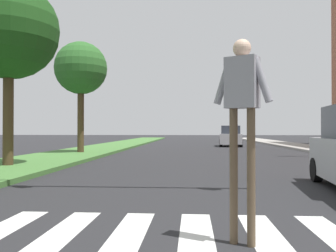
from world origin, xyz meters
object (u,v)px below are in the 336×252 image
pedestrian_performer (242,107)px  tree_mid (9,30)px  sedan_midblock (231,137)px  tree_far (81,69)px

pedestrian_performer → tree_mid: bearing=132.6°
tree_mid → sedan_midblock: (9.83, 18.50, -4.12)m
pedestrian_performer → sedan_midblock: 26.40m
tree_mid → tree_far: bearing=87.9°
tree_far → sedan_midblock: bearing=49.5°
pedestrian_performer → sedan_midblock: (2.70, 26.25, -0.85)m
tree_far → pedestrian_performer: 16.84m
tree_mid → pedestrian_performer: (7.13, -7.74, -3.28)m
tree_mid → pedestrian_performer: size_ratio=2.64×
pedestrian_performer → sedan_midblock: bearing=84.1°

